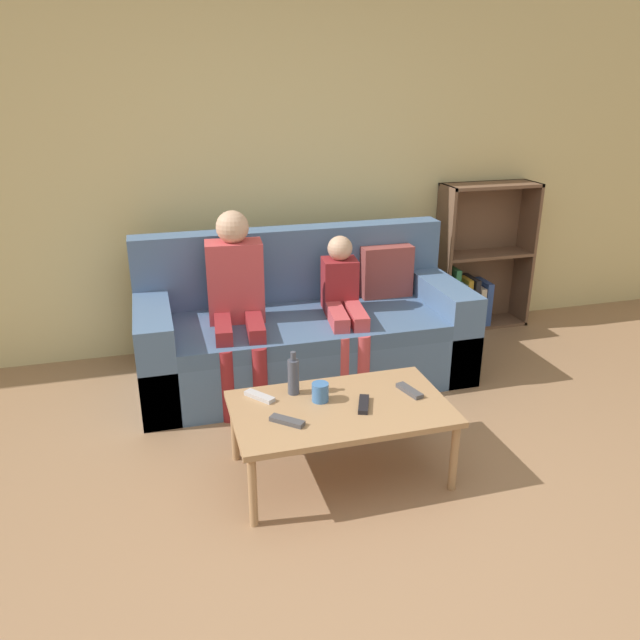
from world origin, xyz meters
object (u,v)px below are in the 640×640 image
at_px(person_child, 344,304).
at_px(cup_near, 320,392).
at_px(bookshelf, 475,271).
at_px(person_adult, 236,292).
at_px(tv_remote_0, 287,421).
at_px(tv_remote_3, 364,404).
at_px(bottle, 293,376).
at_px(couch, 304,332).
at_px(coffee_table, 340,412).
at_px(tv_remote_2, 259,396).
at_px(tv_remote_1, 409,391).

relative_size(person_child, cup_near, 9.96).
bearing_deg(bookshelf, cup_near, -137.09).
relative_size(person_adult, tv_remote_0, 7.30).
xyz_separation_m(tv_remote_0, tv_remote_3, (0.40, 0.05, 0.00)).
bearing_deg(bookshelf, bottle, -140.85).
bearing_deg(bookshelf, couch, -160.90).
bearing_deg(bottle, couch, 72.74).
bearing_deg(bottle, coffee_table, -44.97).
bearing_deg(coffee_table, tv_remote_3, -17.59).
bearing_deg(tv_remote_2, couch, 26.40).
relative_size(tv_remote_1, tv_remote_3, 1.01).
bearing_deg(person_child, coffee_table, -101.44).
distance_m(cup_near, bottle, 0.16).
xyz_separation_m(coffee_table, cup_near, (-0.08, 0.08, 0.08)).
xyz_separation_m(person_adult, bottle, (0.15, -0.88, -0.18)).
bearing_deg(tv_remote_2, tv_remote_0, -111.04).
distance_m(tv_remote_0, tv_remote_2, 0.28).
bearing_deg(coffee_table, person_adult, 107.75).
distance_m(person_adult, person_child, 0.69).
height_order(cup_near, tv_remote_2, cup_near).
bearing_deg(tv_remote_2, bookshelf, -0.74).
bearing_deg(bookshelf, person_adult, -162.41).
relative_size(couch, tv_remote_1, 12.10).
height_order(bookshelf, tv_remote_1, bookshelf).
relative_size(couch, tv_remote_2, 13.02).
xyz_separation_m(coffee_table, tv_remote_0, (-0.29, -0.09, 0.05)).
bearing_deg(couch, tv_remote_0, -107.74).
bearing_deg(tv_remote_2, tv_remote_1, -48.57).
bearing_deg(cup_near, couch, 79.93).
distance_m(tv_remote_1, tv_remote_3, 0.28).
distance_m(bookshelf, tv_remote_2, 2.54).
height_order(bookshelf, coffee_table, bookshelf).
distance_m(couch, tv_remote_3, 1.20).
bearing_deg(couch, bookshelf, 19.10).
height_order(person_adult, tv_remote_2, person_adult).
relative_size(tv_remote_0, tv_remote_3, 0.90).
bearing_deg(tv_remote_0, person_adult, 44.86).
xyz_separation_m(bookshelf, tv_remote_1, (-1.28, -1.67, -0.05)).
bearing_deg(cup_near, person_adult, 104.73).
bearing_deg(cup_near, person_child, 65.84).
height_order(coffee_table, person_adult, person_adult).
height_order(tv_remote_0, tv_remote_3, same).
bearing_deg(coffee_table, tv_remote_2, 153.38).
distance_m(cup_near, tv_remote_1, 0.47).
xyz_separation_m(person_child, cup_near, (-0.42, -0.94, -0.10)).
bearing_deg(cup_near, bookshelf, 42.91).
xyz_separation_m(person_adult, cup_near, (0.26, -0.99, -0.23)).
xyz_separation_m(cup_near, tv_remote_2, (-0.29, 0.11, -0.04)).
xyz_separation_m(bookshelf, bottle, (-1.86, -1.51, 0.04)).
distance_m(bookshelf, tv_remote_3, 2.33).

